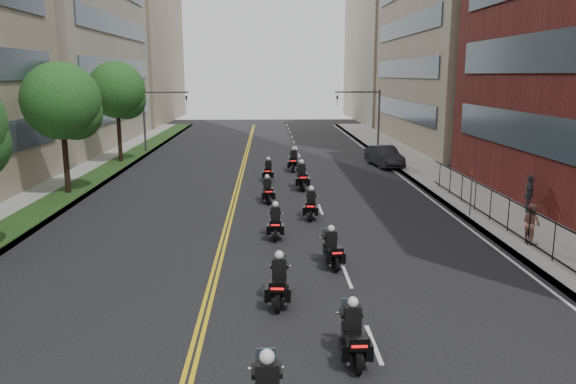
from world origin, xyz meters
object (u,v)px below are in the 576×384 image
object	(u,v)px
parked_sedan	(384,156)
motorcycle_5	(311,206)
motorcycle_2	(279,283)
pedestrian_c	(529,194)
motorcycle_8	(268,171)
motorcycle_7	(302,178)
motorcycle_9	(294,161)
pedestrian_b	(531,223)
motorcycle_4	(275,223)
motorcycle_1	(353,336)
motorcycle_6	(267,191)
motorcycle_3	(332,250)

from	to	relation	value
parked_sedan	motorcycle_5	bearing A→B (deg)	-122.62
motorcycle_2	pedestrian_c	bearing A→B (deg)	44.26
motorcycle_8	motorcycle_7	bearing A→B (deg)	-52.28
motorcycle_9	pedestrian_b	xyz separation A→B (m)	(8.86, -18.82, 0.28)
motorcycle_5	motorcycle_8	xyz separation A→B (m)	(-2.08, 10.04, -0.01)
motorcycle_4	parked_sedan	bearing A→B (deg)	66.72
motorcycle_1	motorcycle_6	bearing A→B (deg)	95.96
motorcycle_2	motorcycle_9	world-z (taller)	motorcycle_9
motorcycle_2	motorcycle_6	world-z (taller)	motorcycle_2
motorcycle_6	motorcycle_7	xyz separation A→B (m)	(2.11, 3.49, 0.12)
motorcycle_3	motorcycle_7	distance (m)	14.16
motorcycle_1	motorcycle_6	distance (m)	17.74
motorcycle_7	motorcycle_9	size ratio (longest dim) A/B	1.04
motorcycle_5	motorcycle_9	xyz separation A→B (m)	(-0.22, 13.84, 0.07)
motorcycle_3	motorcycle_9	world-z (taller)	motorcycle_9
motorcycle_3	motorcycle_6	size ratio (longest dim) A/B	0.99
pedestrian_b	parked_sedan	bearing A→B (deg)	-9.63
motorcycle_1	motorcycle_8	world-z (taller)	motorcycle_1
parked_sedan	motorcycle_8	bearing A→B (deg)	-156.87
motorcycle_1	parked_sedan	distance (m)	30.43
motorcycle_8	motorcycle_3	bearing A→B (deg)	-79.54
motorcycle_2	motorcycle_6	size ratio (longest dim) A/B	1.07
pedestrian_c	pedestrian_b	bearing A→B (deg)	176.17
motorcycle_4	motorcycle_8	distance (m)	13.31
motorcycle_5	pedestrian_c	xyz separation A→B (m)	(10.94, 0.17, 0.46)
motorcycle_4	parked_sedan	size ratio (longest dim) A/B	0.45
motorcycle_9	motorcycle_2	bearing A→B (deg)	-88.89
motorcycle_5	motorcycle_1	bearing A→B (deg)	-83.62
motorcycle_3	motorcycle_7	bearing A→B (deg)	83.87
motorcycle_8	motorcycle_6	bearing A→B (deg)	-87.76
motorcycle_1	motorcycle_7	bearing A→B (deg)	89.14
motorcycle_3	parked_sedan	size ratio (longest dim) A/B	0.43
motorcycle_5	motorcycle_9	bearing A→B (deg)	97.43
motorcycle_1	motorcycle_7	xyz separation A→B (m)	(0.00, 21.11, 0.10)
motorcycle_6	motorcycle_7	world-z (taller)	motorcycle_7
motorcycle_3	pedestrian_c	distance (m)	12.93
motorcycle_5	motorcycle_9	world-z (taller)	motorcycle_9
motorcycle_9	pedestrian_b	size ratio (longest dim) A/B	1.44
motorcycle_6	parked_sedan	distance (m)	15.00
motorcycle_1	motorcycle_5	xyz separation A→B (m)	(0.04, 14.00, 0.00)
motorcycle_3	motorcycle_9	distance (m)	20.89
motorcycle_1	motorcycle_3	distance (m)	6.96
motorcycle_3	motorcycle_6	world-z (taller)	motorcycle_6
parked_sedan	pedestrian_b	distance (m)	20.70
motorcycle_1	motorcycle_8	xyz separation A→B (m)	(-2.04, 24.04, -0.01)
motorcycle_4	motorcycle_7	distance (m)	10.53
motorcycle_1	motorcycle_5	world-z (taller)	motorcycle_5
motorcycle_6	motorcycle_7	bearing A→B (deg)	53.11
motorcycle_4	pedestrian_c	world-z (taller)	pedestrian_c
motorcycle_1	motorcycle_7	distance (m)	21.11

